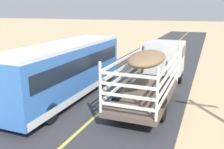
# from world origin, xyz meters

# --- Properties ---
(livestock_truck) EXTENTS (2.53, 9.70, 3.02)m
(livestock_truck) POSITION_xyz_m (2.00, 14.04, 1.79)
(livestock_truck) COLOR silver
(livestock_truck) RESTS_ON road_surface
(bus) EXTENTS (2.54, 10.00, 3.21)m
(bus) POSITION_xyz_m (-2.70, 10.60, 1.75)
(bus) COLOR #3872C6
(bus) RESTS_ON road_surface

